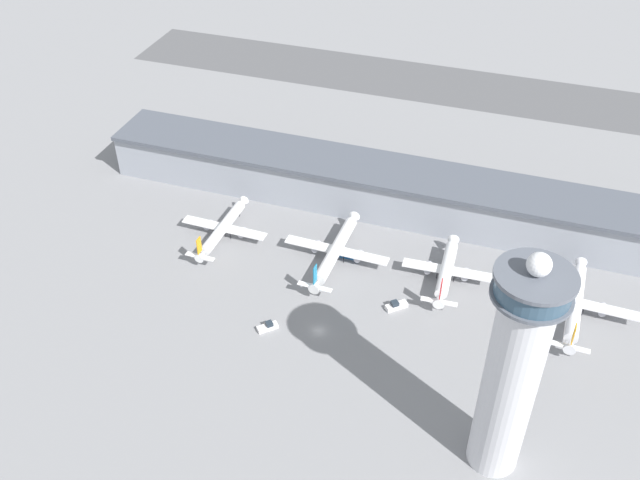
# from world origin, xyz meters

# --- Properties ---
(ground_plane) EXTENTS (1000.00, 1000.00, 0.00)m
(ground_plane) POSITION_xyz_m (0.00, 0.00, 0.00)
(ground_plane) COLOR gray
(terminal_building) EXTENTS (212.72, 25.00, 18.39)m
(terminal_building) POSITION_xyz_m (0.00, 70.00, 9.30)
(terminal_building) COLOR #9399A3
(terminal_building) RESTS_ON ground
(runway_strip) EXTENTS (319.08, 44.00, 0.01)m
(runway_strip) POSITION_xyz_m (0.00, 183.11, 0.00)
(runway_strip) COLOR #515154
(runway_strip) RESTS_ON ground
(control_tower) EXTENTS (17.90, 17.90, 69.11)m
(control_tower) POSITION_xyz_m (57.81, -29.22, 34.09)
(control_tower) COLOR silver
(control_tower) RESTS_ON ground
(airplane_gate_alpha) EXTENTS (32.56, 37.39, 12.40)m
(airplane_gate_alpha) POSITION_xyz_m (-48.25, 34.14, 4.28)
(airplane_gate_alpha) COLOR white
(airplane_gate_alpha) RESTS_ON ground
(airplane_gate_bravo) EXTENTS (37.68, 43.04, 13.75)m
(airplane_gate_bravo) POSITION_xyz_m (-5.36, 34.27, 4.77)
(airplane_gate_bravo) COLOR white
(airplane_gate_bravo) RESTS_ON ground
(airplane_gate_charlie) EXTENTS (30.17, 35.07, 13.46)m
(airplane_gate_charlie) POSITION_xyz_m (33.16, 36.47, 4.47)
(airplane_gate_charlie) COLOR white
(airplane_gate_charlie) RESTS_ON ground
(airplane_gate_delta) EXTENTS (40.68, 43.43, 13.58)m
(airplane_gate_delta) POSITION_xyz_m (75.22, 33.49, 4.68)
(airplane_gate_delta) COLOR white
(airplane_gate_delta) RESTS_ON ground
(service_truck_catering) EXTENTS (7.19, 6.79, 2.91)m
(service_truck_catering) POSITION_xyz_m (20.56, 17.84, 1.01)
(service_truck_catering) COLOR black
(service_truck_catering) RESTS_ON ground
(service_truck_fuel) EXTENTS (7.04, 2.60, 2.82)m
(service_truck_fuel) POSITION_xyz_m (-1.06, 37.78, 0.98)
(service_truck_fuel) COLOR black
(service_truck_fuel) RESTS_ON ground
(service_truck_baggage) EXTENTS (6.53, 6.34, 2.57)m
(service_truck_baggage) POSITION_xyz_m (-15.51, -4.23, 0.89)
(service_truck_baggage) COLOR black
(service_truck_baggage) RESTS_ON ground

